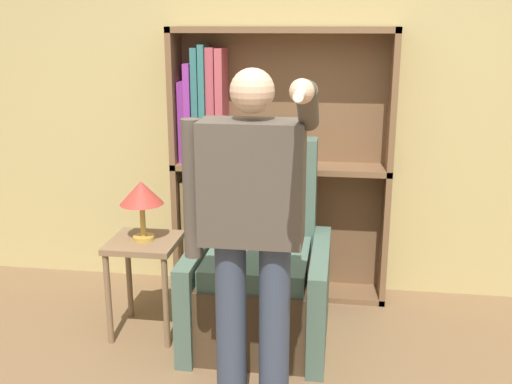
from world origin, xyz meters
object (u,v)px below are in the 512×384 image
(armchair, at_px, (260,278))
(person_standing, at_px, (252,224))
(side_table, at_px, (145,258))
(table_lamp, at_px, (141,195))
(bookcase, at_px, (252,167))

(armchair, bearing_deg, person_standing, -85.20)
(side_table, bearing_deg, table_lamp, 0.00)
(bookcase, height_order, table_lamp, bookcase)
(armchair, distance_m, table_lamp, 0.88)
(armchair, bearing_deg, bookcase, 103.29)
(person_standing, bearing_deg, side_table, 138.41)
(bookcase, relative_size, armchair, 1.56)
(armchair, xyz_separation_m, person_standing, (0.06, -0.76, 0.61))
(side_table, bearing_deg, armchair, 6.85)
(table_lamp, bearing_deg, armchair, 6.85)
(side_table, bearing_deg, person_standing, -41.59)
(person_standing, height_order, side_table, person_standing)
(bookcase, relative_size, person_standing, 1.10)
(person_standing, relative_size, table_lamp, 4.61)
(bookcase, xyz_separation_m, person_standing, (0.21, -1.38, 0.06))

